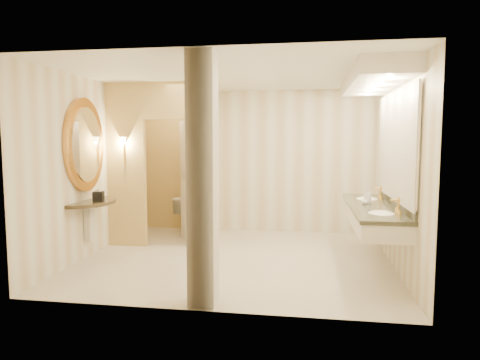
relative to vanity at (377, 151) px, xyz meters
name	(u,v)px	position (x,y,z in m)	size (l,w,h in m)	color
floor	(236,258)	(-1.98, 0.13, -1.63)	(4.50, 4.50, 0.00)	beige
ceiling	(236,75)	(-1.98, 0.13, 1.07)	(4.50, 4.50, 0.00)	white
wall_back	(253,161)	(-1.98, 2.13, -0.28)	(4.50, 0.02, 2.70)	silver
wall_front	(204,183)	(-1.98, -1.87, -0.28)	(4.50, 0.02, 2.70)	silver
wall_left	(93,167)	(-4.23, 0.13, -0.28)	(0.02, 4.00, 2.70)	silver
wall_right	(395,170)	(0.27, 0.13, -0.28)	(0.02, 4.00, 2.70)	silver
toilet_closet	(181,162)	(-3.11, 1.10, -0.24)	(1.50, 1.55, 2.70)	#F3DC7F
wall_sconce	(124,142)	(-3.90, 0.56, 0.10)	(0.14, 0.14, 0.42)	gold
vanity	(377,151)	(0.00, 0.00, 0.00)	(0.75, 2.55, 2.09)	beige
console_shelf	(85,169)	(-4.19, -0.18, -0.28)	(1.06, 1.06, 1.98)	black
pillar	(203,181)	(-2.04, -1.67, -0.28)	(0.29, 0.29, 2.70)	beige
tissue_box	(98,196)	(-3.97, -0.23, -0.68)	(0.14, 0.14, 0.14)	black
toilet	(189,213)	(-3.19, 1.88, -1.29)	(0.38, 0.67, 0.68)	white
soap_bottle_a	(367,196)	(-0.06, 0.43, -0.68)	(0.07, 0.07, 0.14)	beige
soap_bottle_b	(364,201)	(-0.15, 0.05, -0.70)	(0.08, 0.08, 0.10)	silver
soap_bottle_c	(369,196)	(-0.08, 0.14, -0.65)	(0.08, 0.08, 0.21)	#C6B28C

